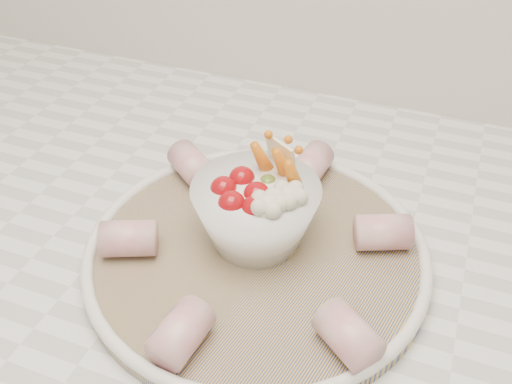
% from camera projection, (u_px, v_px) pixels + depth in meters
% --- Properties ---
extents(serving_platter, '(0.39, 0.39, 0.02)m').
position_uv_depth(serving_platter, '(257.00, 252.00, 0.55)').
color(serving_platter, navy).
rests_on(serving_platter, kitchen_counter).
extents(veggie_bowl, '(0.12, 0.12, 0.10)m').
position_uv_depth(veggie_bowl, '(257.00, 210.00, 0.53)').
color(veggie_bowl, white).
rests_on(veggie_bowl, serving_platter).
extents(cured_meat_rolls, '(0.28, 0.31, 0.03)m').
position_uv_depth(cured_meat_rolls, '(257.00, 235.00, 0.54)').
color(cured_meat_rolls, '#B45262').
rests_on(cured_meat_rolls, serving_platter).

